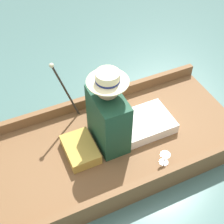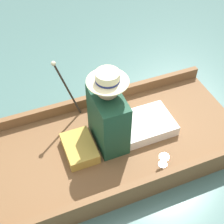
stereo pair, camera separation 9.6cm
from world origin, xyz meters
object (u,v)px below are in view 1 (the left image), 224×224
(teddy_bear, at_px, (101,95))
(wine_glass, at_px, (165,157))
(seated_person, at_px, (117,116))
(walking_cane, at_px, (63,86))

(teddy_bear, bearing_deg, wine_glass, 15.84)
(seated_person, xyz_separation_m, teddy_bear, (-0.42, 0.01, -0.10))
(seated_person, relative_size, walking_cane, 1.16)
(teddy_bear, xyz_separation_m, walking_cane, (-0.03, -0.36, 0.23))
(seated_person, height_order, walking_cane, seated_person)
(wine_glass, bearing_deg, teddy_bear, -164.16)
(teddy_bear, height_order, wine_glass, teddy_bear)
(seated_person, relative_size, teddy_bear, 2.03)
(wine_glass, height_order, walking_cane, walking_cane)
(teddy_bear, xyz_separation_m, wine_glass, (0.87, 0.25, -0.10))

